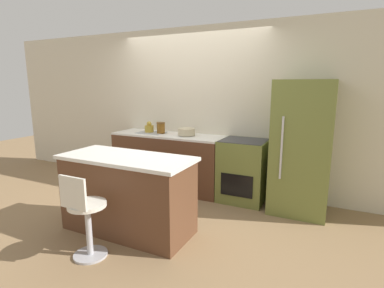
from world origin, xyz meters
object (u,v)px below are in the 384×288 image
oven_range (243,171)px  stool_chair (86,218)px  refrigerator (302,148)px  mixing_bowl (186,132)px  kettle (149,128)px

oven_range → stool_chair: bearing=-113.6°
refrigerator → stool_chair: size_ratio=2.00×
stool_chair → mixing_bowl: size_ratio=3.29×
stool_chair → mixing_bowl: 2.23m
oven_range → refrigerator: refrigerator is taller
kettle → mixing_bowl: size_ratio=0.68×
oven_range → mixing_bowl: size_ratio=3.41×
refrigerator → stool_chair: bearing=-129.4°
stool_chair → mixing_bowl: (0.00, 2.17, 0.54)m
kettle → mixing_bowl: (0.70, 0.00, -0.02)m
oven_range → refrigerator: 0.90m
stool_chair → kettle: bearing=107.9°
refrigerator → kettle: bearing=178.8°
stool_chair → kettle: 2.34m
kettle → mixing_bowl: bearing=0.0°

